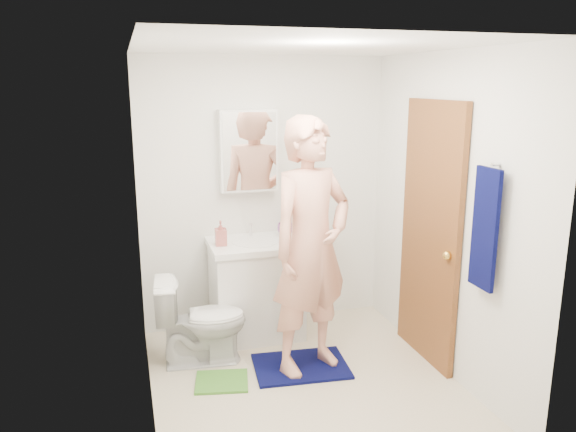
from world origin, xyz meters
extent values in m
cube|color=beige|center=(0.00, 0.00, -0.01)|extent=(2.20, 2.40, 0.02)
cube|color=white|center=(0.00, 0.00, 2.41)|extent=(2.20, 2.40, 0.02)
cube|color=silver|center=(0.00, 1.21, 1.20)|extent=(2.20, 0.02, 2.40)
cube|color=silver|center=(0.00, -1.21, 1.20)|extent=(2.20, 0.02, 2.40)
cube|color=silver|center=(-1.11, 0.00, 1.20)|extent=(0.02, 2.40, 2.40)
cube|color=silver|center=(1.11, 0.00, 1.20)|extent=(0.02, 2.40, 2.40)
cube|color=white|center=(-0.15, 0.91, 0.40)|extent=(0.75, 0.55, 0.80)
cube|color=white|center=(-0.15, 0.91, 0.83)|extent=(0.79, 0.59, 0.05)
cylinder|color=white|center=(-0.15, 0.91, 0.84)|extent=(0.40, 0.40, 0.03)
cylinder|color=silver|center=(-0.15, 1.09, 0.91)|extent=(0.03, 0.03, 0.12)
cube|color=white|center=(-0.15, 1.14, 1.60)|extent=(0.50, 0.12, 0.70)
cube|color=white|center=(-0.15, 1.08, 1.60)|extent=(0.46, 0.01, 0.66)
cube|color=brown|center=(1.07, 0.15, 1.02)|extent=(0.05, 0.80, 2.05)
sphere|color=gold|center=(1.03, -0.17, 0.95)|extent=(0.07, 0.07, 0.07)
cube|color=#06093D|center=(1.03, -0.57, 1.25)|extent=(0.03, 0.24, 0.80)
cylinder|color=silver|center=(1.07, -0.57, 1.67)|extent=(0.06, 0.02, 0.02)
imported|color=white|center=(-0.68, 0.54, 0.35)|extent=(0.72, 0.45, 0.71)
cube|color=#06093D|center=(0.04, 0.23, 0.01)|extent=(0.77, 0.58, 0.02)
cube|color=#4B9130|center=(-0.59, 0.17, 0.01)|extent=(0.44, 0.39, 0.02)
imported|color=#AE5551|center=(-0.45, 0.89, 0.95)|extent=(0.10, 0.10, 0.21)
imported|color=#8B4293|center=(0.15, 1.04, 0.90)|extent=(0.18, 0.18, 0.11)
imported|color=#E0987E|center=(0.11, 0.20, 0.99)|extent=(0.82, 0.68, 1.93)
camera|label=1|loc=(-1.18, -3.57, 2.18)|focal=35.00mm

